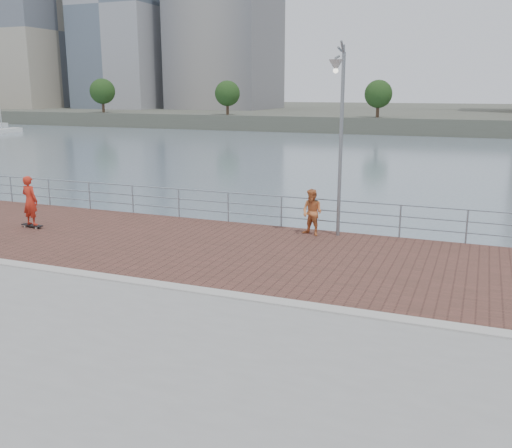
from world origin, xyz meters
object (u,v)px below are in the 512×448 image
at_px(skateboarder, 30,201).
at_px(bystander, 312,212).
at_px(street_lamp, 339,108).
at_px(guardrail, 309,210).

relative_size(skateboarder, bystander, 1.13).
bearing_deg(bystander, street_lamp, 9.87).
distance_m(guardrail, skateboarder, 9.73).
distance_m(street_lamp, bystander, 3.51).
bearing_deg(skateboarder, guardrail, -153.91).
height_order(guardrail, street_lamp, street_lamp).
xyz_separation_m(guardrail, street_lamp, (1.14, -0.93, 3.51)).
xyz_separation_m(guardrail, skateboarder, (-9.11, -3.40, 0.29)).
bearing_deg(guardrail, street_lamp, -39.32).
distance_m(guardrail, bystander, 0.86).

